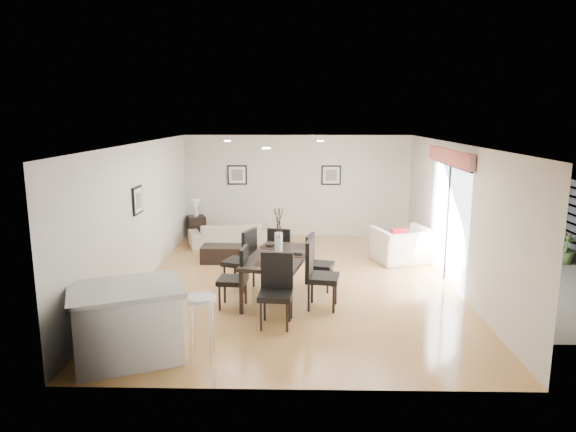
{
  "coord_description": "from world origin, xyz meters",
  "views": [
    {
      "loc": [
        0.05,
        -9.6,
        3.21
      ],
      "look_at": [
        -0.17,
        0.4,
        1.24
      ],
      "focal_mm": 32.0,
      "sensor_mm": 36.0,
      "label": 1
    }
  ],
  "objects_px": {
    "dining_chair_wfar": "(244,256)",
    "sofa": "(229,234)",
    "kitchen_island": "(127,322)",
    "dining_chair_wnear": "(238,274)",
    "dining_table": "(279,259)",
    "coffee_table": "(223,254)",
    "side_table": "(196,227)",
    "dining_chair_efar": "(316,259)",
    "dining_chair_head": "(276,285)",
    "dining_chair_enear": "(317,270)",
    "armchair": "(402,245)",
    "bar_stool": "(201,305)",
    "dining_chair_foot": "(280,250)"
  },
  "relations": [
    {
      "from": "coffee_table",
      "to": "side_table",
      "type": "distance_m",
      "value": 2.51
    },
    {
      "from": "dining_table",
      "to": "dining_chair_efar",
      "type": "height_order",
      "value": "dining_chair_efar"
    },
    {
      "from": "kitchen_island",
      "to": "sofa",
      "type": "bearing_deg",
      "value": 62.29
    },
    {
      "from": "dining_chair_enear",
      "to": "dining_chair_efar",
      "type": "height_order",
      "value": "dining_chair_enear"
    },
    {
      "from": "side_table",
      "to": "kitchen_island",
      "type": "height_order",
      "value": "kitchen_island"
    },
    {
      "from": "dining_table",
      "to": "dining_chair_foot",
      "type": "distance_m",
      "value": 1.19
    },
    {
      "from": "dining_table",
      "to": "bar_stool",
      "type": "distance_m",
      "value": 2.54
    },
    {
      "from": "dining_table",
      "to": "bar_stool",
      "type": "xyz_separation_m",
      "value": [
        -0.93,
        -2.36,
        0.04
      ]
    },
    {
      "from": "dining_chair_wnear",
      "to": "dining_chair_efar",
      "type": "bearing_deg",
      "value": 131.42
    },
    {
      "from": "kitchen_island",
      "to": "bar_stool",
      "type": "xyz_separation_m",
      "value": [
        0.99,
        -0.0,
        0.25
      ]
    },
    {
      "from": "dining_chair_wfar",
      "to": "coffee_table",
      "type": "relative_size",
      "value": 1.25
    },
    {
      "from": "armchair",
      "to": "coffee_table",
      "type": "relative_size",
      "value": 1.29
    },
    {
      "from": "armchair",
      "to": "dining_chair_wnear",
      "type": "bearing_deg",
      "value": 22.86
    },
    {
      "from": "dining_table",
      "to": "dining_chair_head",
      "type": "distance_m",
      "value": 1.17
    },
    {
      "from": "coffee_table",
      "to": "armchair",
      "type": "bearing_deg",
      "value": 2.31
    },
    {
      "from": "dining_chair_wfar",
      "to": "kitchen_island",
      "type": "height_order",
      "value": "dining_chair_wfar"
    },
    {
      "from": "dining_chair_enear",
      "to": "kitchen_island",
      "type": "xyz_separation_m",
      "value": [
        -2.58,
        -1.9,
        -0.15
      ]
    },
    {
      "from": "sofa",
      "to": "bar_stool",
      "type": "xyz_separation_m",
      "value": [
        0.46,
        -6.15,
        0.47
      ]
    },
    {
      "from": "armchair",
      "to": "dining_chair_wfar",
      "type": "relative_size",
      "value": 1.03
    },
    {
      "from": "dining_chair_wfar",
      "to": "dining_chair_efar",
      "type": "bearing_deg",
      "value": 113.15
    },
    {
      "from": "dining_chair_wnear",
      "to": "dining_chair_head",
      "type": "xyz_separation_m",
      "value": [
        0.68,
        -0.69,
        0.04
      ]
    },
    {
      "from": "dining_chair_head",
      "to": "coffee_table",
      "type": "height_order",
      "value": "dining_chair_head"
    },
    {
      "from": "dining_chair_wnear",
      "to": "dining_table",
      "type": "bearing_deg",
      "value": 131.09
    },
    {
      "from": "dining_chair_efar",
      "to": "dining_chair_head",
      "type": "relative_size",
      "value": 0.92
    },
    {
      "from": "dining_chair_head",
      "to": "bar_stool",
      "type": "distance_m",
      "value": 1.52
    },
    {
      "from": "dining_chair_wfar",
      "to": "sofa",
      "type": "bearing_deg",
      "value": -147.06
    },
    {
      "from": "side_table",
      "to": "dining_chair_wfar",
      "type": "bearing_deg",
      "value": -67.43
    },
    {
      "from": "dining_chair_wfar",
      "to": "dining_chair_enear",
      "type": "bearing_deg",
      "value": 76.53
    },
    {
      "from": "dining_table",
      "to": "coffee_table",
      "type": "xyz_separation_m",
      "value": [
        -1.34,
        2.26,
        -0.53
      ]
    },
    {
      "from": "dining_chair_efar",
      "to": "dining_chair_foot",
      "type": "bearing_deg",
      "value": 60.77
    },
    {
      "from": "dining_chair_wfar",
      "to": "dining_chair_efar",
      "type": "height_order",
      "value": "dining_chair_wfar"
    },
    {
      "from": "side_table",
      "to": "coffee_table",
      "type": "bearing_deg",
      "value": -65.65
    },
    {
      "from": "side_table",
      "to": "bar_stool",
      "type": "relative_size",
      "value": 0.66
    },
    {
      "from": "side_table",
      "to": "bar_stool",
      "type": "distance_m",
      "value": 7.08
    },
    {
      "from": "armchair",
      "to": "kitchen_island",
      "type": "relative_size",
      "value": 0.68
    },
    {
      "from": "dining_chair_enear",
      "to": "side_table",
      "type": "bearing_deg",
      "value": 40.38
    },
    {
      "from": "dining_chair_efar",
      "to": "dining_chair_foot",
      "type": "xyz_separation_m",
      "value": [
        -0.69,
        0.68,
        -0.01
      ]
    },
    {
      "from": "dining_chair_wnear",
      "to": "sofa",
      "type": "bearing_deg",
      "value": -165.09
    },
    {
      "from": "kitchen_island",
      "to": "coffee_table",
      "type": "bearing_deg",
      "value": 59.98
    },
    {
      "from": "armchair",
      "to": "dining_chair_head",
      "type": "height_order",
      "value": "dining_chair_head"
    },
    {
      "from": "dining_chair_enear",
      "to": "dining_chair_head",
      "type": "height_order",
      "value": "dining_chair_enear"
    },
    {
      "from": "dining_chair_foot",
      "to": "bar_stool",
      "type": "height_order",
      "value": "dining_chair_foot"
    },
    {
      "from": "dining_chair_head",
      "to": "coffee_table",
      "type": "xyz_separation_m",
      "value": [
        -1.35,
        3.43,
        -0.44
      ]
    },
    {
      "from": "sofa",
      "to": "dining_chair_foot",
      "type": "relative_size",
      "value": 1.91
    },
    {
      "from": "coffee_table",
      "to": "dining_chair_head",
      "type": "bearing_deg",
      "value": -67.36
    },
    {
      "from": "coffee_table",
      "to": "bar_stool",
      "type": "xyz_separation_m",
      "value": [
        0.41,
        -4.62,
        0.57
      ]
    },
    {
      "from": "dining_chair_head",
      "to": "dining_chair_foot",
      "type": "bearing_deg",
      "value": 94.91
    },
    {
      "from": "sofa",
      "to": "dining_chair_wfar",
      "type": "xyz_separation_m",
      "value": [
        0.73,
        -3.34,
        0.36
      ]
    },
    {
      "from": "sofa",
      "to": "dining_chair_efar",
      "type": "bearing_deg",
      "value": 102.92
    },
    {
      "from": "dining_chair_wnear",
      "to": "bar_stool",
      "type": "relative_size",
      "value": 1.2
    }
  ]
}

